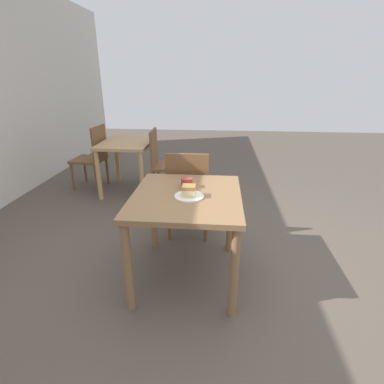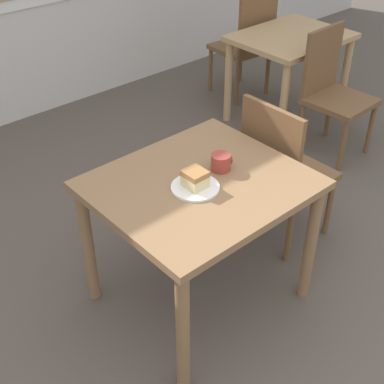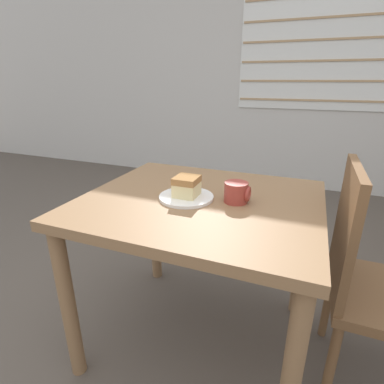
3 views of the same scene
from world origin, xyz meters
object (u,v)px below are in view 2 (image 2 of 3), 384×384
(plate, at_px, (195,187))
(dining_table_near, at_px, (200,201))
(chair_far_corner, at_px, (333,89))
(chair_far_opposite, at_px, (246,43))
(chair_near_window, at_px, (282,169))
(cake_slice, at_px, (195,179))
(coffee_mug, at_px, (221,162))
(dining_table_far, at_px, (290,50))

(plate, bearing_deg, dining_table_near, 25.49)
(chair_far_corner, height_order, chair_far_opposite, same)
(dining_table_near, height_order, chair_near_window, chair_near_window)
(chair_far_opposite, bearing_deg, cake_slice, 42.61)
(chair_near_window, relative_size, coffee_mug, 9.00)
(chair_far_corner, bearing_deg, chair_near_window, -159.52)
(chair_near_window, bearing_deg, dining_table_near, 94.60)
(dining_table_far, bearing_deg, chair_far_opposite, 82.17)
(dining_table_far, relative_size, plate, 3.91)
(cake_slice, bearing_deg, chair_far_corner, 16.31)
(chair_near_window, xyz_separation_m, coffee_mug, (-0.53, -0.04, 0.29))
(dining_table_near, relative_size, coffee_mug, 9.34)
(plate, relative_size, cake_slice, 2.21)
(coffee_mug, bearing_deg, dining_table_far, 30.37)
(dining_table_near, relative_size, dining_table_far, 1.09)
(chair_near_window, xyz_separation_m, chair_far_corner, (1.09, 0.45, 0.00))
(chair_far_opposite, distance_m, plate, 2.61)
(chair_far_corner, relative_size, cake_slice, 9.09)
(plate, distance_m, coffee_mug, 0.21)
(cake_slice, bearing_deg, chair_near_window, 6.08)
(dining_table_near, relative_size, chair_near_window, 1.04)
(plate, bearing_deg, chair_far_opposite, 38.33)
(chair_near_window, bearing_deg, coffee_mug, 94.52)
(cake_slice, relative_size, coffee_mug, 0.99)
(dining_table_near, height_order, cake_slice, cake_slice)
(dining_table_near, bearing_deg, chair_far_corner, 16.08)
(dining_table_near, distance_m, plate, 0.13)
(chair_far_corner, relative_size, chair_far_opposite, 1.00)
(chair_far_corner, distance_m, chair_far_opposite, 1.10)
(chair_far_opposite, height_order, plate, chair_far_opposite)
(plate, relative_size, coffee_mug, 2.19)
(dining_table_far, bearing_deg, dining_table_near, -151.28)
(chair_far_opposite, relative_size, cake_slice, 9.09)
(dining_table_far, height_order, coffee_mug, coffee_mug)
(dining_table_near, distance_m, coffee_mug, 0.21)
(dining_table_near, distance_m, chair_far_opposite, 2.54)
(chair_far_opposite, xyz_separation_m, plate, (-2.04, -1.61, 0.26))
(chair_far_corner, relative_size, plate, 4.12)
(dining_table_near, relative_size, chair_far_opposite, 1.04)
(plate, bearing_deg, coffee_mug, 10.80)
(chair_far_opposite, xyz_separation_m, coffee_mug, (-1.84, -1.57, 0.29))
(chair_near_window, distance_m, plate, 0.77)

